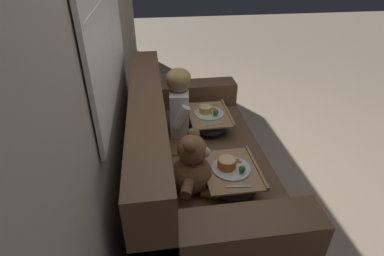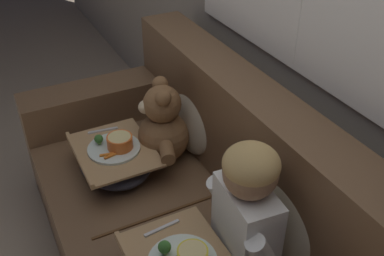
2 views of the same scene
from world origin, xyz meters
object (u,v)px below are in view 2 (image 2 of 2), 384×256
(couch, at_px, (190,218))
(throw_pillow_behind_teddy, at_px, (195,115))
(child_figure, at_px, (247,205))
(lap_tray_teddy, at_px, (115,159))
(throw_pillow_behind_child, at_px, (284,210))
(teddy_bear, at_px, (162,128))

(couch, height_order, throw_pillow_behind_teddy, couch)
(child_figure, height_order, lap_tray_teddy, child_figure)
(throw_pillow_behind_child, height_order, teddy_bear, same)
(couch, relative_size, lap_tray_teddy, 4.44)
(throw_pillow_behind_teddy, bearing_deg, child_figure, -13.11)
(throw_pillow_behind_teddy, height_order, lap_tray_teddy, throw_pillow_behind_teddy)
(throw_pillow_behind_teddy, bearing_deg, lap_tray_teddy, -89.95)
(throw_pillow_behind_teddy, bearing_deg, couch, -29.79)
(child_figure, bearing_deg, lap_tray_teddy, -161.10)
(throw_pillow_behind_teddy, distance_m, child_figure, 0.75)
(throw_pillow_behind_teddy, relative_size, child_figure, 0.75)
(throw_pillow_behind_teddy, height_order, child_figure, child_figure)
(throw_pillow_behind_teddy, relative_size, lap_tray_teddy, 0.95)
(throw_pillow_behind_child, distance_m, throw_pillow_behind_teddy, 0.72)
(lap_tray_teddy, bearing_deg, couch, 30.05)
(lap_tray_teddy, bearing_deg, teddy_bear, 90.50)
(couch, height_order, child_figure, child_figure)
(teddy_bear, bearing_deg, throw_pillow_behind_teddy, 89.42)
(throw_pillow_behind_child, distance_m, teddy_bear, 0.74)
(throw_pillow_behind_child, xyz_separation_m, teddy_bear, (-0.72, -0.17, -0.02))
(couch, distance_m, teddy_bear, 0.45)
(couch, xyz_separation_m, throw_pillow_behind_child, (0.36, 0.21, 0.28))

